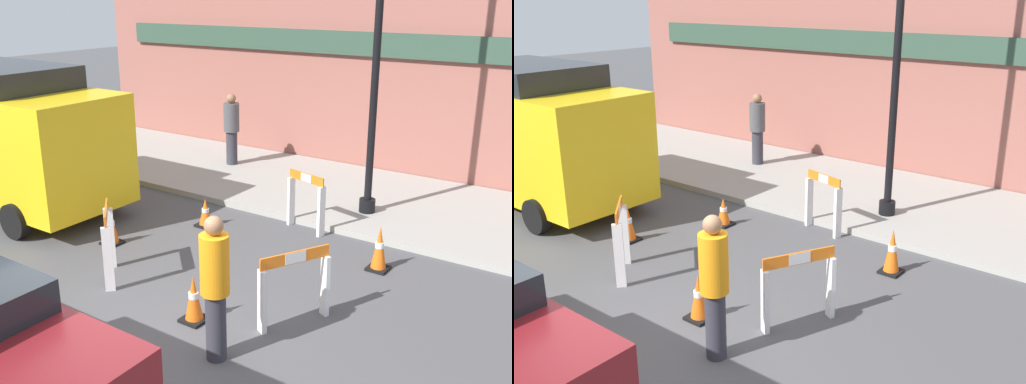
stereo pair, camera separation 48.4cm
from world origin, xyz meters
TOP-DOWN VIEW (x-y plane):
  - ground_plane at (0.00, 0.00)m, footprint 60.00×60.00m
  - sidewalk_slab at (0.00, 6.32)m, footprint 18.00×3.64m
  - storefront_facade at (0.00, 8.22)m, footprint 18.00×0.22m
  - barricade_0 at (-0.53, 4.35)m, footprint 0.78×0.32m
  - barricade_1 at (-1.87, 1.22)m, footprint 0.67×0.65m
  - barricade_2 at (0.88, 1.66)m, footprint 0.55×0.90m
  - traffic_cone_0 at (-2.03, 3.52)m, footprint 0.30×0.30m
  - traffic_cone_1 at (-2.78, 2.06)m, footprint 0.30×0.30m
  - traffic_cone_2 at (1.12, 3.63)m, footprint 0.30×0.30m
  - traffic_cone_3 at (-0.15, 1.00)m, footprint 0.30×0.30m
  - person_worker at (0.57, 0.54)m, footprint 0.44×0.44m
  - person_pedestrian at (-3.79, 6.61)m, footprint 0.48×0.48m
  - work_van at (-5.74, 2.30)m, footprint 4.83×2.11m

SIDE VIEW (x-z plane):
  - ground_plane at x=0.00m, z-range 0.00..0.00m
  - sidewalk_slab at x=0.00m, z-range 0.00..0.11m
  - traffic_cone_0 at x=-2.03m, z-range -0.01..0.49m
  - traffic_cone_1 at x=-2.78m, z-range -0.01..0.60m
  - traffic_cone_3 at x=-0.15m, z-range -0.01..0.60m
  - traffic_cone_2 at x=1.12m, z-range -0.01..0.67m
  - barricade_2 at x=0.88m, z-range 0.05..1.01m
  - barricade_0 at x=-0.53m, z-range 0.03..1.04m
  - barricade_1 at x=-1.87m, z-range 0.04..1.11m
  - person_worker at x=0.57m, z-range 0.07..1.75m
  - person_pedestrian at x=-3.79m, z-range 0.17..1.77m
  - work_van at x=-5.74m, z-range 0.10..2.73m
  - storefront_facade at x=0.00m, z-range 0.00..5.50m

